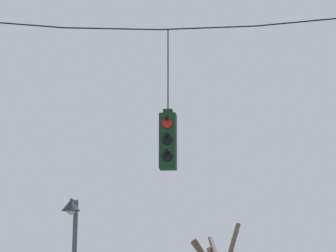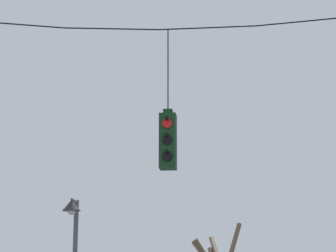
% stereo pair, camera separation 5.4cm
% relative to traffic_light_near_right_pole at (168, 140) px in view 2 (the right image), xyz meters
% --- Properties ---
extents(span_wire, '(14.33, 0.03, 0.77)m').
position_rel_traffic_light_near_right_pole_xyz_m(span_wire, '(0.83, 0.01, 2.65)').
color(span_wire, black).
extents(traffic_light_near_right_pole, '(0.34, 0.46, 3.00)m').
position_rel_traffic_light_near_right_pole_xyz_m(traffic_light_near_right_pole, '(0.00, 0.00, 0.00)').
color(traffic_light_near_right_pole, '#143819').
extents(street_lamp, '(0.46, 0.80, 4.14)m').
position_rel_traffic_light_near_right_pole_xyz_m(street_lamp, '(-2.68, 3.07, -1.84)').
color(street_lamp, '#515156').
rests_on(street_lamp, ground_plane).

